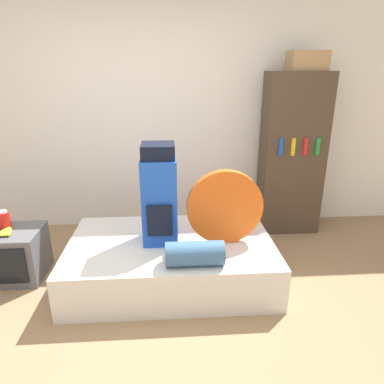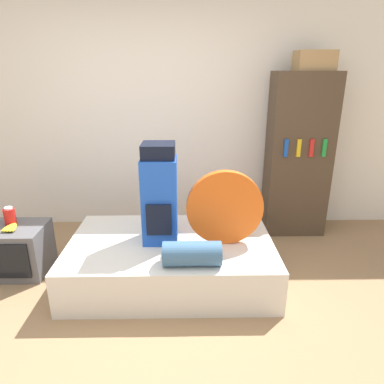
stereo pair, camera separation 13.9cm
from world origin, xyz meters
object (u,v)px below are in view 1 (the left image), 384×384
(backpack, at_px, (159,196))
(tent_bag, at_px, (225,207))
(canister, at_px, (4,220))
(cardboard_box, at_px, (307,61))
(television, at_px, (11,254))
(bookshelf, at_px, (292,155))
(sleeping_roll, at_px, (195,254))

(backpack, bearing_deg, tent_bag, -7.10)
(backpack, xyz_separation_m, canister, (-1.38, 0.17, -0.26))
(backpack, xyz_separation_m, tent_bag, (0.55, -0.07, -0.09))
(backpack, distance_m, cardboard_box, 2.11)
(television, bearing_deg, canister, 116.08)
(canister, bearing_deg, cardboard_box, 15.17)
(television, distance_m, bookshelf, 3.02)
(canister, bearing_deg, sleeping_roll, -19.79)
(bookshelf, bearing_deg, cardboard_box, 7.49)
(sleeping_roll, bearing_deg, canister, 160.21)
(backpack, bearing_deg, television, 175.48)
(tent_bag, height_order, cardboard_box, cardboard_box)
(tent_bag, relative_size, cardboard_box, 1.71)
(backpack, relative_size, tent_bag, 1.32)
(backpack, distance_m, canister, 1.42)
(sleeping_roll, bearing_deg, cardboard_box, 47.67)
(tent_bag, bearing_deg, cardboard_box, 46.35)
(backpack, distance_m, bookshelf, 1.75)
(tent_bag, distance_m, canister, 1.95)
(cardboard_box, bearing_deg, backpack, -147.85)
(sleeping_roll, bearing_deg, bookshelf, 48.97)
(backpack, xyz_separation_m, bookshelf, (1.46, 0.95, 0.10))
(tent_bag, relative_size, television, 1.16)
(sleeping_roll, bearing_deg, television, 161.84)
(tent_bag, distance_m, cardboard_box, 1.85)
(bookshelf, bearing_deg, backpack, -146.97)
(tent_bag, bearing_deg, backpack, 172.90)
(sleeping_roll, xyz_separation_m, cardboard_box, (1.26, 1.38, 1.41))
(backpack, xyz_separation_m, television, (-1.35, 0.11, -0.57))
(backpack, relative_size, bookshelf, 0.48)
(cardboard_box, bearing_deg, tent_bag, -133.65)
(canister, bearing_deg, tent_bag, -7.03)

